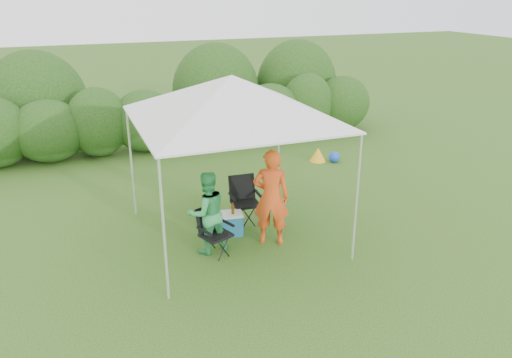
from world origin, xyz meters
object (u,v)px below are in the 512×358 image
object	(u,v)px
canopy	(232,98)
chair_right	(244,196)
chair_left	(213,228)
cooler	(229,224)
woman	(207,213)
man	(271,197)

from	to	relation	value
canopy	chair_right	bearing A→B (deg)	53.13
chair_left	cooler	distance (m)	0.76
woman	chair_left	bearing A→B (deg)	116.67
man	cooler	xyz separation A→B (m)	(-0.57, 0.55, -0.64)
cooler	chair_left	bearing A→B (deg)	-120.96
man	cooler	world-z (taller)	man
woman	cooler	world-z (taller)	woman
canopy	chair_left	distance (m)	2.13
chair_right	man	world-z (taller)	man
chair_left	woman	world-z (taller)	woman
canopy	man	xyz separation A→B (m)	(0.50, -0.48, -1.62)
chair_right	woman	xyz separation A→B (m)	(-0.95, -0.87, 0.20)
chair_right	cooler	bearing A→B (deg)	-133.74
chair_left	chair_right	bearing A→B (deg)	26.41
canopy	woman	world-z (taller)	canopy
chair_right	man	xyz separation A→B (m)	(0.14, -0.96, 0.34)
cooler	woman	bearing A→B (deg)	-129.81
chair_right	woman	bearing A→B (deg)	-134.82
canopy	woman	bearing A→B (deg)	-146.70
canopy	cooler	xyz separation A→B (m)	(-0.07, 0.07, -2.26)
canopy	cooler	distance (m)	2.26
chair_left	man	size ratio (longest dim) A/B	0.48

